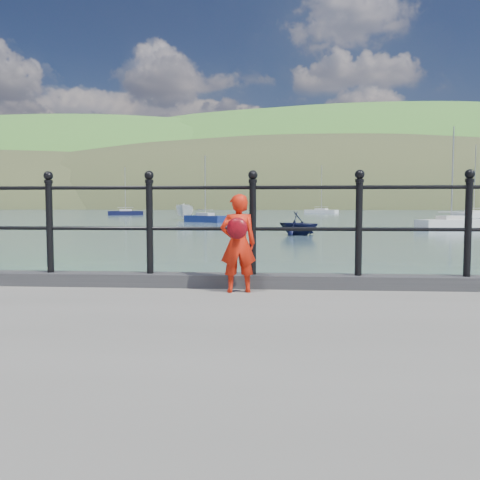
# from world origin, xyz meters

# --- Properties ---
(ground) EXTENTS (600.00, 600.00, 0.00)m
(ground) POSITION_xyz_m (0.00, 0.00, 0.00)
(ground) COLOR #2D4251
(ground) RESTS_ON ground
(kerb) EXTENTS (60.00, 0.30, 0.15)m
(kerb) POSITION_xyz_m (0.00, -0.15, 1.07)
(kerb) COLOR #28282B
(kerb) RESTS_ON quay
(railing) EXTENTS (18.11, 0.11, 1.20)m
(railing) POSITION_xyz_m (0.00, -0.15, 1.82)
(railing) COLOR black
(railing) RESTS_ON kerb
(far_shore) EXTENTS (830.00, 200.00, 156.00)m
(far_shore) POSITION_xyz_m (38.34, 239.41, -22.57)
(far_shore) COLOR #333A21
(far_shore) RESTS_ON ground
(child) EXTENTS (0.43, 0.35, 1.07)m
(child) POSITION_xyz_m (0.46, -0.50, 1.54)
(child) COLOR red
(child) RESTS_ON quay
(launch_white) EXTENTS (2.13, 5.11, 1.94)m
(launch_white) POSITION_xyz_m (-9.98, 54.01, 0.97)
(launch_white) COLOR silver
(launch_white) RESTS_ON ground
(launch_navy) EXTENTS (3.65, 3.56, 1.46)m
(launch_navy) POSITION_xyz_m (2.23, 25.65, 0.73)
(launch_navy) COLOR black
(launch_navy) RESTS_ON ground
(sailboat_near) EXTENTS (6.07, 4.05, 8.21)m
(sailboat_near) POSITION_xyz_m (14.76, 35.49, 0.34)
(sailboat_near) COLOR silver
(sailboat_near) RESTS_ON ground
(sailboat_port) EXTENTS (4.79, 4.01, 7.12)m
(sailboat_port) POSITION_xyz_m (-6.55, 46.84, 0.34)
(sailboat_port) COLOR navy
(sailboat_port) RESTS_ON ground
(sailboat_left) EXTENTS (6.06, 3.47, 8.26)m
(sailboat_left) POSITION_xyz_m (-24.52, 78.15, 0.34)
(sailboat_left) COLOR black
(sailboat_left) RESTS_ON ground
(sailboat_far) EXTENTS (7.00, 6.12, 10.34)m
(sailboat_far) POSITION_xyz_m (28.47, 67.29, 0.34)
(sailboat_far) COLOR silver
(sailboat_far) RESTS_ON ground
(sailboat_deep) EXTENTS (6.68, 5.04, 9.68)m
(sailboat_deep) POSITION_xyz_m (9.81, 95.99, 0.34)
(sailboat_deep) COLOR white
(sailboat_deep) RESTS_ON ground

